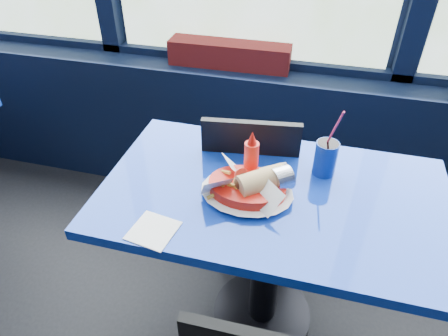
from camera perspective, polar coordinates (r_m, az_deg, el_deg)
window_sill at (r=2.34m, az=2.58°, el=4.90°), size 5.00×0.26×0.80m
near_table at (r=1.52m, az=6.57°, el=-8.56°), size 1.20×0.70×0.75m
chair_near_back at (r=1.81m, az=4.68°, el=-2.03°), size 0.45×0.46×0.89m
planter_box at (r=2.17m, az=0.84°, el=16.03°), size 0.64×0.17×0.13m
food_basket at (r=1.35m, az=3.58°, el=-2.61°), size 0.33×0.33×0.10m
ketchup_bottle at (r=1.40m, az=3.92°, el=1.46°), size 0.05×0.05×0.19m
soda_cup at (r=1.48m, az=14.32°, el=1.48°), size 0.08×0.08×0.27m
napkin at (r=1.27m, az=-10.08°, el=-8.79°), size 0.15×0.15×0.00m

